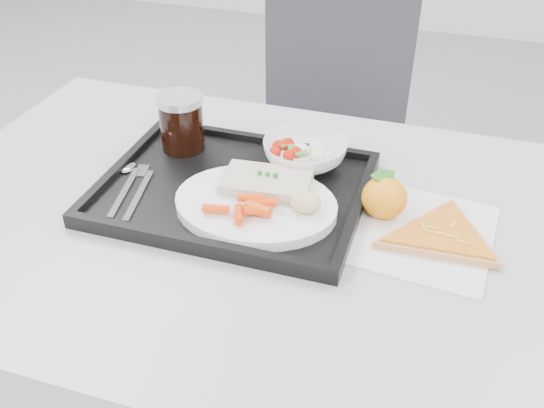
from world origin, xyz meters
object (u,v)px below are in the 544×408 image
tray (234,190)px  cola_glass (181,121)px  table (257,246)px  dinner_plate (256,205)px  chair (327,123)px  tangerine (384,198)px  pizza_slice (442,236)px  salad_bowl (305,153)px

tray → cola_glass: size_ratio=4.17×
table → dinner_plate: size_ratio=4.44×
table → tray: (-0.06, 0.05, 0.08)m
chair → tangerine: 0.77m
table → pizza_slice: (0.30, 0.02, 0.08)m
dinner_plate → tangerine: 0.21m
table → chair: size_ratio=1.29×
salad_bowl → cola_glass: 0.24m
salad_bowl → pizza_slice: (0.26, -0.13, -0.03)m
table → chair: 0.77m
tangerine → tray: bearing=-176.0°
chair → tray: bearing=-90.8°
cola_glass → pizza_slice: cola_glass is taller
pizza_slice → chair: bearing=115.4°
salad_bowl → cola_glass: size_ratio=1.41×
chair → pizza_slice: size_ratio=3.00×
tray → dinner_plate: (0.06, -0.05, 0.02)m
cola_glass → pizza_slice: size_ratio=0.35×
table → tangerine: tangerine is taller
table → cola_glass: cola_glass is taller
salad_bowl → tangerine: bearing=-30.5°
salad_bowl → cola_glass: cola_glass is taller
salad_bowl → dinner_plate: bearing=-103.5°
table → cola_glass: (-0.20, 0.14, 0.14)m
table → dinner_plate: (0.00, -0.00, 0.09)m
dinner_plate → salad_bowl: bearing=76.5°
tangerine → pizza_slice: bearing=-22.4°
tray → pizza_slice: (0.36, -0.02, 0.00)m
table → cola_glass: 0.28m
pizza_slice → tray: bearing=176.3°
cola_glass → pizza_slice: bearing=-13.8°
tray → tangerine: tangerine is taller
salad_bowl → pizza_slice: bearing=-27.5°
chair → cola_glass: 0.69m
cola_glass → pizza_slice: 0.51m
salad_bowl → pizza_slice: size_ratio=0.49×
dinner_plate → tray: bearing=139.2°
cola_glass → tray: bearing=-35.4°
chair → dinner_plate: chair is taller
salad_bowl → tangerine: size_ratio=1.63×
salad_bowl → tangerine: 0.19m
tray → tangerine: 0.26m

